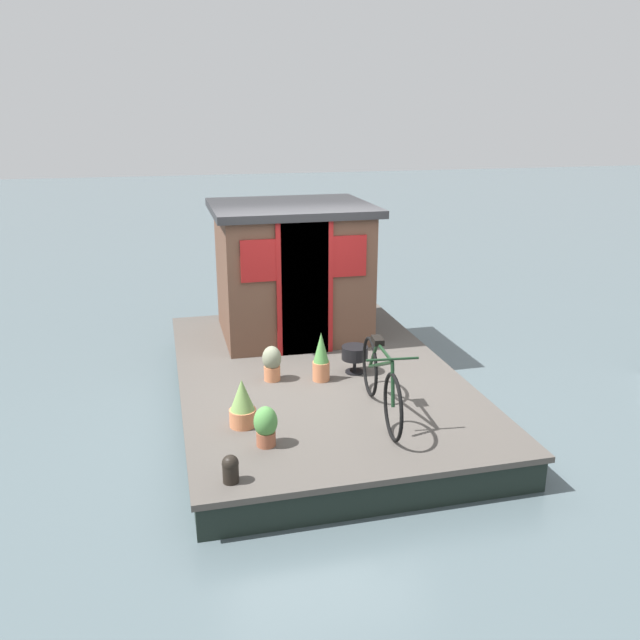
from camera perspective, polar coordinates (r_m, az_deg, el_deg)
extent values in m
plane|color=#4C5B60|center=(8.07, -0.34, -6.95)|extent=(60.00, 60.00, 0.00)
cube|color=#4C4742|center=(7.93, -0.34, -4.60)|extent=(5.07, 3.25, 0.06)
cube|color=black|center=(8.00, -0.34, -5.88)|extent=(4.97, 3.19, 0.33)
cube|color=brown|center=(8.99, -2.48, 4.03)|extent=(1.64, 1.91, 1.71)
cube|color=#28282B|center=(8.82, -2.56, 9.74)|extent=(1.84, 2.11, 0.10)
cube|color=#144733|center=(8.20, -1.32, 2.65)|extent=(0.04, 0.60, 1.70)
cube|color=maroon|center=(8.18, -1.32, 2.98)|extent=(0.03, 0.72, 1.80)
cube|color=maroon|center=(8.24, 2.57, 5.58)|extent=(0.03, 0.44, 0.52)
cube|color=maroon|center=(8.00, -5.37, 5.15)|extent=(0.03, 0.44, 0.52)
torus|color=black|center=(6.25, 6.38, -7.53)|extent=(0.66, 0.10, 0.66)
torus|color=black|center=(7.17, 4.37, -4.06)|extent=(0.66, 0.10, 0.66)
cylinder|color=black|center=(6.66, 5.27, -3.88)|extent=(0.96, 0.13, 0.45)
cylinder|color=black|center=(6.44, 5.65, -2.81)|extent=(0.62, 0.09, 0.06)
cylinder|color=black|center=(6.95, 4.69, -3.07)|extent=(0.36, 0.07, 0.41)
cylinder|color=black|center=(6.20, 6.35, -5.62)|extent=(0.12, 0.05, 0.43)
cube|color=black|center=(6.72, 5.04, -1.77)|extent=(0.21, 0.12, 0.06)
cylinder|color=black|center=(6.14, 6.33, -3.41)|extent=(0.07, 0.50, 0.02)
cylinder|color=#C6754C|center=(7.63, -4.19, -4.63)|extent=(0.19, 0.19, 0.17)
ellipsoid|color=gray|center=(7.56, -4.22, -3.32)|extent=(0.22, 0.22, 0.29)
cylinder|color=#C6754C|center=(6.60, -6.73, -8.43)|extent=(0.27, 0.27, 0.17)
cone|color=#70934C|center=(6.50, -6.81, -6.47)|extent=(0.24, 0.24, 0.32)
cylinder|color=#C6754C|center=(7.60, 0.09, -4.45)|extent=(0.20, 0.20, 0.23)
cone|color=#4C8942|center=(7.49, 0.10, -2.39)|extent=(0.18, 0.18, 0.36)
cylinder|color=#935138|center=(6.23, -4.72, -10.23)|extent=(0.18, 0.18, 0.14)
ellipsoid|color=#4C8942|center=(6.15, -4.76, -8.80)|extent=(0.22, 0.22, 0.29)
cylinder|color=black|center=(7.77, 3.04, -2.86)|extent=(0.31, 0.31, 0.16)
cylinder|color=black|center=(7.83, 3.02, -3.99)|extent=(0.04, 0.04, 0.17)
cylinder|color=black|center=(7.86, 3.02, -4.51)|extent=(0.22, 0.22, 0.02)
cylinder|color=black|center=(5.70, -7.78, -13.03)|extent=(0.14, 0.14, 0.18)
sphere|color=black|center=(5.65, -7.82, -12.26)|extent=(0.14, 0.14, 0.14)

